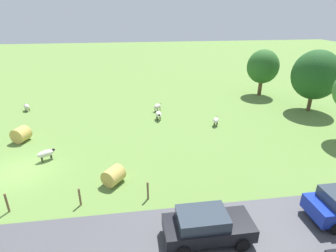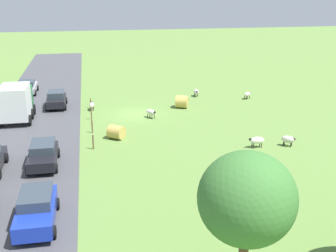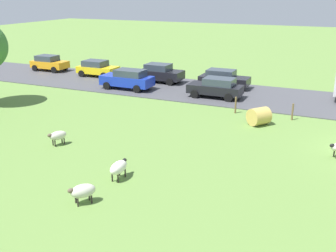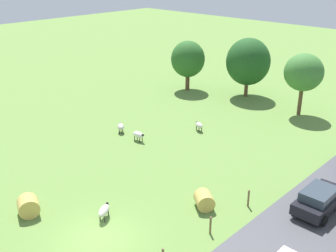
{
  "view_description": "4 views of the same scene",
  "coord_description": "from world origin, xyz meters",
  "px_view_note": "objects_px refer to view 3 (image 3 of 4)",
  "views": [
    {
      "loc": [
        17.03,
        7.74,
        10.16
      ],
      "look_at": [
        -3.43,
        10.68,
        1.23
      ],
      "focal_mm": 28.77,
      "sensor_mm": 36.0,
      "label": 1
    },
    {
      "loc": [
        4.28,
        38.94,
        11.85
      ],
      "look_at": [
        -1.43,
        8.85,
        1.64
      ],
      "focal_mm": 45.45,
      "sensor_mm": 36.0,
      "label": 2
    },
    {
      "loc": [
        -22.32,
        1.49,
        8.11
      ],
      "look_at": [
        -4.16,
        9.71,
        1.44
      ],
      "focal_mm": 43.62,
      "sensor_mm": 36.0,
      "label": 3
    },
    {
      "loc": [
        15.72,
        -10.87,
        14.43
      ],
      "look_at": [
        -5.37,
        11.22,
        1.88
      ],
      "focal_mm": 43.89,
      "sensor_mm": 36.0,
      "label": 4
    }
  ],
  "objects_px": {
    "car_1": "(49,63)",
    "sheep_1": "(58,136)",
    "car_0": "(160,73)",
    "sheep_3": "(83,191)",
    "car_5": "(97,68)",
    "hay_bale_0": "(259,116)",
    "sheep_0": "(119,167)",
    "car_6": "(216,87)",
    "car_3": "(128,79)",
    "car_2": "(223,78)"
  },
  "relations": [
    {
      "from": "sheep_0",
      "to": "sheep_1",
      "type": "bearing_deg",
      "value": 66.27
    },
    {
      "from": "hay_bale_0",
      "to": "car_6",
      "type": "xyz_separation_m",
      "value": [
        5.3,
        4.54,
        0.32
      ]
    },
    {
      "from": "sheep_1",
      "to": "sheep_3",
      "type": "relative_size",
      "value": 0.99
    },
    {
      "from": "sheep_1",
      "to": "car_0",
      "type": "xyz_separation_m",
      "value": [
        16.64,
        1.67,
        0.37
      ]
    },
    {
      "from": "sheep_1",
      "to": "car_2",
      "type": "xyz_separation_m",
      "value": [
        16.9,
        -4.22,
        0.31
      ]
    },
    {
      "from": "car_1",
      "to": "sheep_1",
      "type": "bearing_deg",
      "value": -139.09
    },
    {
      "from": "hay_bale_0",
      "to": "car_3",
      "type": "relative_size",
      "value": 0.27
    },
    {
      "from": "sheep_1",
      "to": "car_5",
      "type": "relative_size",
      "value": 0.29
    },
    {
      "from": "hay_bale_0",
      "to": "sheep_3",
      "type": "bearing_deg",
      "value": 162.05
    },
    {
      "from": "hay_bale_0",
      "to": "car_0",
      "type": "bearing_deg",
      "value": 51.92
    },
    {
      "from": "car_5",
      "to": "car_1",
      "type": "bearing_deg",
      "value": 86.6
    },
    {
      "from": "sheep_0",
      "to": "car_1",
      "type": "bearing_deg",
      "value": 45.99
    },
    {
      "from": "car_2",
      "to": "car_5",
      "type": "xyz_separation_m",
      "value": [
        -0.34,
        12.69,
        -0.0
      ]
    },
    {
      "from": "car_1",
      "to": "car_2",
      "type": "bearing_deg",
      "value": -90.08
    },
    {
      "from": "car_0",
      "to": "car_2",
      "type": "xyz_separation_m",
      "value": [
        0.26,
        -5.88,
        -0.06
      ]
    },
    {
      "from": "sheep_3",
      "to": "car_0",
      "type": "xyz_separation_m",
      "value": [
        21.42,
        6.74,
        0.38
      ]
    },
    {
      "from": "sheep_0",
      "to": "sheep_1",
      "type": "relative_size",
      "value": 1.12
    },
    {
      "from": "sheep_1",
      "to": "hay_bale_0",
      "type": "relative_size",
      "value": 0.94
    },
    {
      "from": "sheep_1",
      "to": "sheep_3",
      "type": "bearing_deg",
      "value": -133.33
    },
    {
      "from": "car_0",
      "to": "car_1",
      "type": "distance_m",
      "value": 13.0
    },
    {
      "from": "sheep_1",
      "to": "car_0",
      "type": "distance_m",
      "value": 16.72
    },
    {
      "from": "car_2",
      "to": "car_1",
      "type": "bearing_deg",
      "value": 89.92
    },
    {
      "from": "car_3",
      "to": "car_2",
      "type": "bearing_deg",
      "value": -62.14
    },
    {
      "from": "car_1",
      "to": "car_2",
      "type": "height_order",
      "value": "car_1"
    },
    {
      "from": "sheep_3",
      "to": "car_3",
      "type": "relative_size",
      "value": 0.26
    },
    {
      "from": "sheep_3",
      "to": "car_5",
      "type": "relative_size",
      "value": 0.29
    },
    {
      "from": "sheep_0",
      "to": "car_1",
      "type": "distance_m",
      "value": 27.67
    },
    {
      "from": "sheep_0",
      "to": "car_6",
      "type": "bearing_deg",
      "value": 1.95
    },
    {
      "from": "sheep_1",
      "to": "sheep_0",
      "type": "bearing_deg",
      "value": -113.73
    },
    {
      "from": "car_0",
      "to": "car_5",
      "type": "height_order",
      "value": "car_0"
    },
    {
      "from": "car_0",
      "to": "car_5",
      "type": "distance_m",
      "value": 6.8
    },
    {
      "from": "sheep_1",
      "to": "hay_bale_0",
      "type": "distance_m",
      "value": 12.28
    },
    {
      "from": "car_1",
      "to": "sheep_0",
      "type": "bearing_deg",
      "value": -134.01
    },
    {
      "from": "car_2",
      "to": "sheep_0",
      "type": "bearing_deg",
      "value": -176.97
    },
    {
      "from": "car_0",
      "to": "car_6",
      "type": "height_order",
      "value": "car_0"
    },
    {
      "from": "car_0",
      "to": "car_5",
      "type": "bearing_deg",
      "value": 90.67
    },
    {
      "from": "hay_bale_0",
      "to": "car_2",
      "type": "relative_size",
      "value": 0.28
    },
    {
      "from": "car_1",
      "to": "car_5",
      "type": "relative_size",
      "value": 0.98
    },
    {
      "from": "hay_bale_0",
      "to": "car_0",
      "type": "xyz_separation_m",
      "value": [
        8.55,
        10.91,
        0.37
      ]
    },
    {
      "from": "car_6",
      "to": "car_5",
      "type": "bearing_deg",
      "value": 76.47
    },
    {
      "from": "car_0",
      "to": "car_2",
      "type": "bearing_deg",
      "value": -87.43
    },
    {
      "from": "sheep_0",
      "to": "car_2",
      "type": "xyz_separation_m",
      "value": [
        19.2,
        1.02,
        0.29
      ]
    },
    {
      "from": "car_3",
      "to": "sheep_0",
      "type": "bearing_deg",
      "value": -151.66
    },
    {
      "from": "car_0",
      "to": "car_6",
      "type": "bearing_deg",
      "value": -117.02
    },
    {
      "from": "car_3",
      "to": "car_5",
      "type": "distance_m",
      "value": 6.45
    },
    {
      "from": "car_0",
      "to": "car_1",
      "type": "xyz_separation_m",
      "value": [
        0.29,
        13.0,
        -0.04
      ]
    },
    {
      "from": "sheep_0",
      "to": "car_1",
      "type": "height_order",
      "value": "car_1"
    },
    {
      "from": "car_0",
      "to": "car_5",
      "type": "relative_size",
      "value": 1.02
    },
    {
      "from": "sheep_3",
      "to": "car_1",
      "type": "bearing_deg",
      "value": 42.28
    },
    {
      "from": "sheep_3",
      "to": "car_3",
      "type": "xyz_separation_m",
      "value": [
        17.84,
        8.12,
        0.38
      ]
    }
  ]
}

